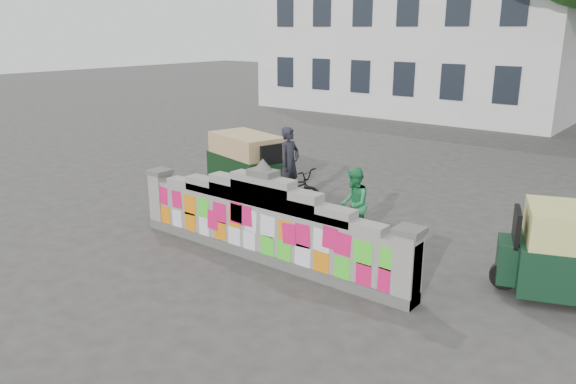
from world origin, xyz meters
name	(u,v)px	position (x,y,z in m)	size (l,w,h in m)	color
ground	(264,259)	(0.00, 0.00, 0.00)	(100.00, 100.00, 0.00)	#383533
parapet_wall	(263,223)	(0.00, -0.01, 0.75)	(6.48, 0.44, 2.01)	#4C4C49
building	(429,34)	(-7.00, 21.98, 4.01)	(16.00, 10.00, 8.90)	silver
cyclist_bike	(289,187)	(-1.62, 2.87, 0.53)	(0.70, 2.01, 1.06)	black
cyclist_rider	(289,173)	(-1.62, 2.87, 0.90)	(0.65, 0.43, 1.79)	black
pedestrian	(354,204)	(0.76, 2.02, 0.77)	(0.75, 0.59, 1.55)	#2A9B55
rickshaw_left	(248,160)	(-3.74, 3.68, 0.78)	(2.78, 1.79, 1.49)	black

